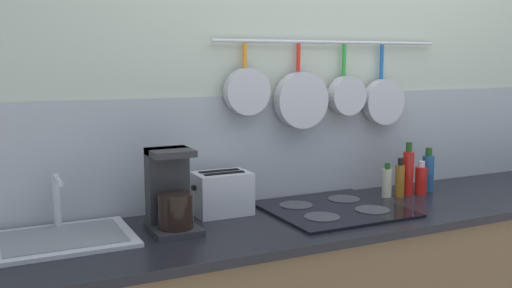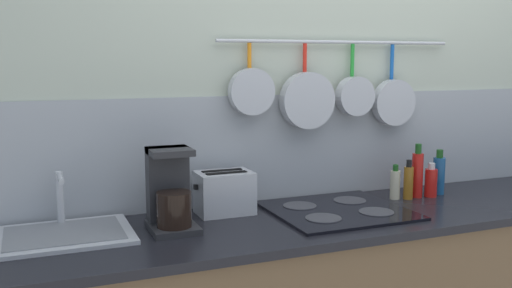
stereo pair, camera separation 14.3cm
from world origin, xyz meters
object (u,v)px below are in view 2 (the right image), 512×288
toaster (224,193)px  bottle_cooking_wine (408,182)px  bottle_olive_oil (431,182)px  bottle_dish_soap (417,174)px  bottle_hot_sauce (439,175)px  coffee_maker (170,195)px  bottle_sesame_oil (395,184)px

toaster → bottle_cooking_wine: bearing=-5.7°
bottle_olive_oil → bottle_dish_soap: bearing=166.0°
toaster → bottle_dish_soap: 0.94m
bottle_dish_soap → bottle_hot_sauce: bottle_dish_soap is taller
coffee_maker → bottle_olive_oil: size_ratio=1.94×
bottle_hot_sauce → bottle_sesame_oil: bearing=-178.9°
bottle_olive_oil → bottle_cooking_wine: bearing=178.9°
bottle_olive_oil → bottle_hot_sauce: 0.08m
bottle_dish_soap → bottle_hot_sauce: 0.14m
toaster → bottle_olive_oil: 1.00m
coffee_maker → bottle_sesame_oil: (1.08, 0.07, -0.06)m
toaster → bottle_olive_oil: (1.00, -0.09, -0.02)m
bottle_dish_soap → bottle_olive_oil: 0.08m
coffee_maker → bottle_sesame_oil: bearing=3.5°
toaster → bottle_sesame_oil: size_ratio=1.53×
toaster → bottle_dish_soap: bearing=-4.4°
bottle_sesame_oil → bottle_dish_soap: bottle_dish_soap is taller
bottle_dish_soap → bottle_cooking_wine: bearing=-166.6°
bottle_dish_soap → bottle_hot_sauce: (0.14, 0.01, -0.02)m
bottle_olive_oil → bottle_hot_sauce: bearing=23.3°
coffee_maker → toaster: 0.30m
bottle_olive_oil → toaster: bearing=174.9°
coffee_maker → bottle_hot_sauce: 1.33m
bottle_cooking_wine → bottle_hot_sauce: (0.20, 0.03, 0.01)m
bottle_cooking_wine → bottle_hot_sauce: size_ratio=0.85×
bottle_cooking_wine → bottle_sesame_oil: bearing=158.2°
bottle_dish_soap → toaster: bearing=175.6°
bottle_sesame_oil → bottle_olive_oil: size_ratio=1.01×
coffee_maker → bottle_dish_soap: size_ratio=1.23×
bottle_cooking_wine → bottle_olive_oil: bearing=-1.1°
bottle_cooking_wine → bottle_dish_soap: 0.07m
coffee_maker → bottle_cooking_wine: coffee_maker is taller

